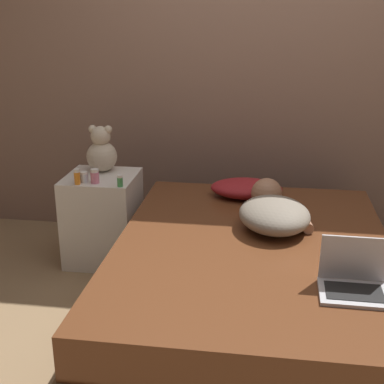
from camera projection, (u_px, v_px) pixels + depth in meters
The scene contains 12 objects.
ground_plane at pixel (250, 322), 2.89m from camera, with size 12.00×12.00×0.00m, color #937551.
wall_back at pixel (264, 55), 3.61m from camera, with size 8.00×0.06×2.60m.
bed at pixel (251, 284), 2.82m from camera, with size 1.44×1.90×0.47m.
nightstand at pixel (103, 218), 3.53m from camera, with size 0.45×0.44×0.59m.
pillow at pixel (246, 188), 3.38m from camera, with size 0.45×0.29×0.11m.
person_lying at pixel (274, 211), 2.95m from camera, with size 0.45×0.67×0.18m.
laptop at pixel (354, 280), 2.27m from camera, with size 0.29×0.23×0.23m.
teddy_bear at pixel (102, 151), 3.48m from camera, with size 0.20×0.20×0.31m.
bottle_orange at pixel (77, 177), 3.25m from camera, with size 0.04×0.04×0.10m.
bottle_pink at pixel (95, 176), 3.27m from camera, with size 0.05×0.05×0.09m.
bottle_clear at pixel (84, 177), 3.29m from camera, with size 0.05×0.05×0.07m.
bottle_green at pixel (120, 181), 3.21m from camera, with size 0.03×0.03×0.07m.
Camera 1 is at (0.05, -2.52, 1.62)m, focal length 50.00 mm.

